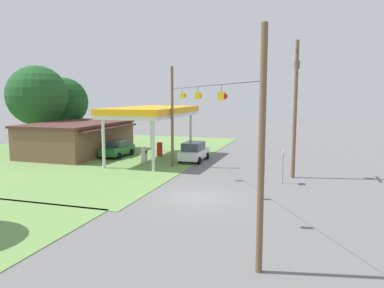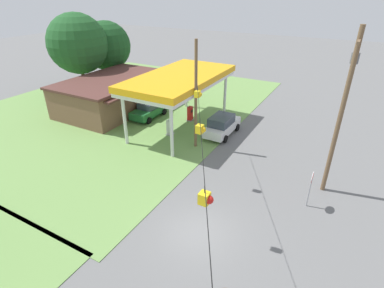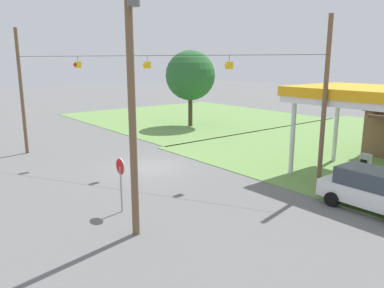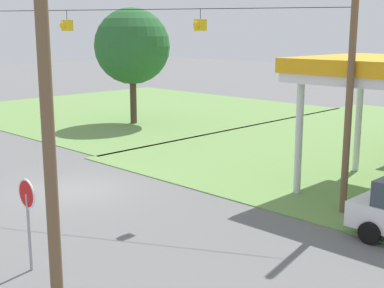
{
  "view_description": "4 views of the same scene",
  "coord_description": "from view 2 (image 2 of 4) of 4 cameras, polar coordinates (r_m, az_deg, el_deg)",
  "views": [
    {
      "loc": [
        -22.11,
        -6.54,
        6.5
      ],
      "look_at": [
        3.71,
        1.53,
        2.88
      ],
      "focal_mm": 35.0,
      "sensor_mm": 36.0,
      "label": 1
    },
    {
      "loc": [
        -11.19,
        -5.77,
        12.22
      ],
      "look_at": [
        5.96,
        3.7,
        1.94
      ],
      "focal_mm": 28.0,
      "sensor_mm": 36.0,
      "label": 2
    },
    {
      "loc": [
        19.62,
        -12.29,
        6.61
      ],
      "look_at": [
        3.51,
        0.63,
        2.04
      ],
      "focal_mm": 35.0,
      "sensor_mm": 36.0,
      "label": 3
    },
    {
      "loc": [
        17.57,
        -11.27,
        6.18
      ],
      "look_at": [
        4.14,
        2.42,
        2.13
      ],
      "focal_mm": 50.0,
      "sensor_mm": 36.0,
      "label": 4
    }
  ],
  "objects": [
    {
      "name": "fuel_pump_near",
      "position": [
        27.72,
        -4.24,
        3.1
      ],
      "size": [
        0.71,
        0.56,
        1.51
      ],
      "color": "gray",
      "rests_on": "ground"
    },
    {
      "name": "tree_behind_station",
      "position": [
        39.57,
        -20.95,
        17.4
      ],
      "size": [
        6.99,
        6.99,
        9.81
      ],
      "color": "#4C3828",
      "rests_on": "ground"
    },
    {
      "name": "fuel_pump_far",
      "position": [
        30.72,
        -0.37,
        5.71
      ],
      "size": [
        0.71,
        0.56,
        1.51
      ],
      "color": "gray",
      "rests_on": "ground"
    },
    {
      "name": "car_at_pumps_front",
      "position": [
        27.76,
        5.74,
        3.63
      ],
      "size": [
        4.61,
        2.14,
        1.89
      ],
      "rotation": [
        0.0,
        0.0,
        -0.01
      ],
      "color": "white",
      "rests_on": "ground"
    },
    {
      "name": "gas_station_store",
      "position": [
        34.87,
        -14.59,
        9.32
      ],
      "size": [
        12.16,
        8.27,
        3.46
      ],
      "color": "brown",
      "rests_on": "ground"
    },
    {
      "name": "gas_station_canopy",
      "position": [
        27.86,
        -2.36,
        12.08
      ],
      "size": [
        11.85,
        6.1,
        5.23
      ],
      "color": "silver",
      "rests_on": "ground"
    },
    {
      "name": "grass_verge_station_corner",
      "position": [
        36.13,
        -13.22,
        7.22
      ],
      "size": [
        36.0,
        28.0,
        0.04
      ],
      "primitive_type": "cube",
      "color": "#6B934C",
      "rests_on": "ground"
    },
    {
      "name": "utility_pole_main",
      "position": [
        19.95,
        26.72,
        6.11
      ],
      "size": [
        2.2,
        0.44,
        10.52
      ],
      "color": "brown",
      "rests_on": "ground"
    },
    {
      "name": "car_at_pumps_rear",
      "position": [
        31.83,
        -8.11,
        6.55
      ],
      "size": [
        4.46,
        2.13,
        1.69
      ],
      "rotation": [
        0.0,
        0.0,
        3.15
      ],
      "color": "#1E602D",
      "rests_on": "ground"
    },
    {
      "name": "stop_sign_roadside",
      "position": [
        19.55,
        21.77,
        -6.72
      ],
      "size": [
        0.8,
        0.08,
        2.5
      ],
      "rotation": [
        0.0,
        0.0,
        3.14
      ],
      "color": "#99999E",
      "rests_on": "ground"
    },
    {
      "name": "ground_plane",
      "position": [
        17.55,
        1.22,
        -16.46
      ],
      "size": [
        160.0,
        160.0,
        0.0
      ],
      "primitive_type": "plane",
      "color": "slate"
    },
    {
      "name": "tree_far_back",
      "position": [
        42.18,
        -15.98,
        17.53
      ],
      "size": [
        6.18,
        6.18,
        8.6
      ],
      "color": "#4C3828",
      "rests_on": "ground"
    },
    {
      "name": "signal_span_gantry",
      "position": [
        14.62,
        1.44,
        -2.92
      ],
      "size": [
        18.11,
        10.24,
        8.91
      ],
      "color": "brown",
      "rests_on": "ground"
    }
  ]
}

